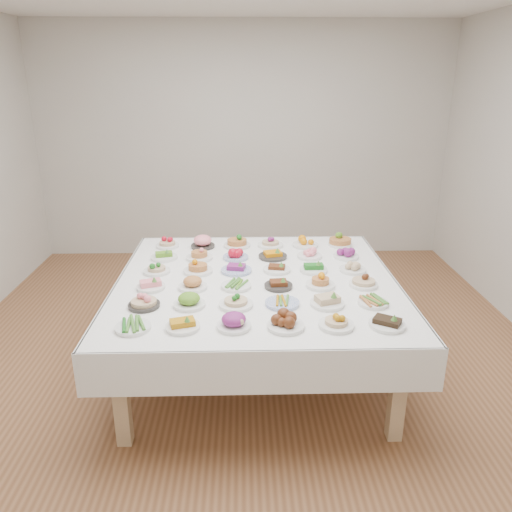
{
  "coord_description": "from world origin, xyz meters",
  "views": [
    {
      "loc": [
        -0.01,
        -3.67,
        2.17
      ],
      "look_at": [
        0.08,
        -0.09,
        0.88
      ],
      "focal_mm": 35.0,
      "sensor_mm": 36.0,
      "label": 1
    }
  ],
  "objects_px": {
    "display_table": "(257,288)",
    "dish_35": "(340,239)",
    "dish_0": "(133,325)",
    "dish_18": "(157,267)"
  },
  "relations": [
    {
      "from": "display_table",
      "to": "dish_35",
      "type": "xyz_separation_m",
      "value": [
        0.77,
        0.76,
        0.13
      ]
    },
    {
      "from": "display_table",
      "to": "dish_0",
      "type": "distance_m",
      "value": 1.08
    },
    {
      "from": "dish_18",
      "to": "dish_35",
      "type": "distance_m",
      "value": 1.65
    },
    {
      "from": "display_table",
      "to": "dish_18",
      "type": "bearing_deg",
      "value": 168.79
    },
    {
      "from": "display_table",
      "to": "dish_18",
      "type": "distance_m",
      "value": 0.79
    },
    {
      "from": "display_table",
      "to": "dish_35",
      "type": "height_order",
      "value": "dish_35"
    },
    {
      "from": "dish_0",
      "to": "dish_18",
      "type": "height_order",
      "value": "dish_18"
    },
    {
      "from": "dish_18",
      "to": "dish_35",
      "type": "height_order",
      "value": "dish_35"
    },
    {
      "from": "display_table",
      "to": "dish_0",
      "type": "relative_size",
      "value": 9.23
    },
    {
      "from": "dish_35",
      "to": "dish_18",
      "type": "bearing_deg",
      "value": -158.24
    }
  ]
}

